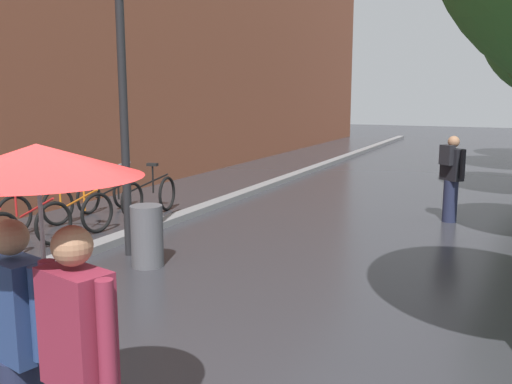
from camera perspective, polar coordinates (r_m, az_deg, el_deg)
name	(u,v)px	position (r m, az deg, el deg)	size (l,w,h in m)	color
kerb_strip	(260,188)	(13.82, 0.40, 0.44)	(0.30, 36.00, 0.12)	slate
parked_bicycle_1	(33,218)	(9.72, -21.65, -2.46)	(1.16, 0.84, 0.96)	black
parked_bicycle_2	(77,208)	(10.30, -17.69, -1.56)	(1.16, 0.84, 0.96)	black
parked_bicycle_3	(110,197)	(11.19, -14.58, -0.51)	(1.11, 0.75, 0.96)	black
parked_bicycle_4	(144,191)	(11.73, -11.25, 0.09)	(1.17, 0.85, 0.96)	black
couple_under_umbrella	(43,273)	(3.30, -20.75, -7.70)	(1.18, 1.11, 2.09)	#1E233D
street_lamp_post	(123,91)	(8.23, -13.34, 9.92)	(0.24, 0.24, 4.05)	black
litter_bin	(147,236)	(7.86, -10.98, -4.40)	(0.44, 0.44, 0.85)	#4C4C51
pedestrian_walking_midground	(451,176)	(10.89, 19.16, 1.51)	(0.48, 0.46, 1.59)	#1E233D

